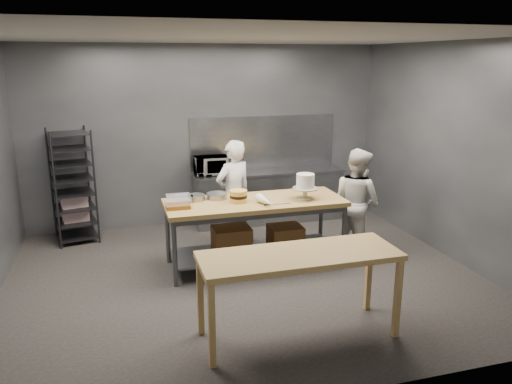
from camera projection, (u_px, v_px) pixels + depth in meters
ground at (245, 277)px, 6.50m from camera, size 6.00×6.00×0.00m
back_wall at (207, 136)px, 8.43m from camera, size 6.00×0.04×3.00m
work_table at (255, 225)px, 6.77m from camera, size 2.40×0.90×0.92m
near_counter at (299, 261)px, 4.94m from camera, size 2.00×0.70×0.90m
back_counter at (269, 196)px, 8.67m from camera, size 2.60×0.60×0.90m
splashback_panel at (264, 142)px, 8.72m from camera, size 2.60×0.02×0.90m
speed_rack at (73, 187)px, 7.64m from camera, size 0.72×0.76×1.75m
chef_behind at (234, 195)px, 7.37m from camera, size 0.69×0.58×1.63m
chef_right at (357, 202)px, 7.16m from camera, size 0.80×0.90×1.54m
microwave at (211, 165)px, 8.25m from camera, size 0.54×0.37×0.30m
frosted_cake_stand at (305, 183)px, 6.69m from camera, size 0.34×0.34×0.35m
layer_cake at (238, 196)px, 6.58m from camera, size 0.23×0.23×0.16m
cake_pans at (200, 197)px, 6.68m from camera, size 0.74×0.32×0.07m
piping_bag at (266, 201)px, 6.42m from camera, size 0.18×0.40×0.12m
offset_spatula at (274, 204)px, 6.48m from camera, size 0.36×0.02×0.02m
pastry_clamshells at (178, 201)px, 6.43m from camera, size 0.35×0.44×0.11m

